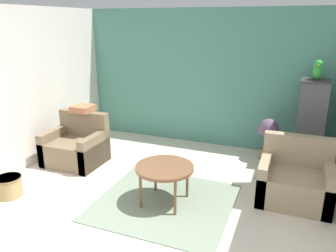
{
  "coord_description": "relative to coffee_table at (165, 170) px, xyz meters",
  "views": [
    {
      "loc": [
        1.54,
        -2.17,
        2.2
      ],
      "look_at": [
        0.0,
        1.73,
        0.84
      ],
      "focal_mm": 35.0,
      "sensor_mm": 36.0,
      "label": 1
    }
  ],
  "objects": [
    {
      "name": "parrot",
      "position": [
        1.65,
        1.85,
        1.05
      ],
      "size": [
        0.14,
        0.25,
        0.3
      ],
      "color": "green",
      "rests_on": "birdcage"
    },
    {
      "name": "wall_back_accent",
      "position": [
        -0.16,
        2.27,
        0.75
      ],
      "size": [
        4.59,
        0.06,
        2.41
      ],
      "color": "#4C897A",
      "rests_on": "ground_plane"
    },
    {
      "name": "throw_pillow",
      "position": [
        -1.79,
        0.88,
        0.39
      ],
      "size": [
        0.32,
        0.32,
        0.1
      ],
      "color": "#B2704C",
      "rests_on": "armchair_left"
    },
    {
      "name": "area_rug",
      "position": [
        0.0,
        0.0,
        -0.45
      ],
      "size": [
        1.66,
        1.57,
        0.01
      ],
      "color": "gray",
      "rests_on": "ground_plane"
    },
    {
      "name": "armchair_left",
      "position": [
        -1.79,
        0.63,
        -0.2
      ],
      "size": [
        0.87,
        0.73,
        0.79
      ],
      "color": "#7A664C",
      "rests_on": "ground_plane"
    },
    {
      "name": "potted_plant",
      "position": [
        1.05,
        1.86,
        -0.01
      ],
      "size": [
        0.34,
        0.31,
        0.7
      ],
      "color": "brown",
      "rests_on": "ground_plane"
    },
    {
      "name": "coffee_table",
      "position": [
        0.0,
        0.0,
        0.0
      ],
      "size": [
        0.72,
        0.72,
        0.5
      ],
      "color": "brown",
      "rests_on": "ground_plane"
    },
    {
      "name": "armchair_right",
      "position": [
        1.5,
        0.67,
        -0.2
      ],
      "size": [
        0.87,
        0.73,
        0.79
      ],
      "color": "#9E896B",
      "rests_on": "ground_plane"
    },
    {
      "name": "wicker_basket",
      "position": [
        -1.95,
        -0.59,
        -0.31
      ],
      "size": [
        0.34,
        0.34,
        0.27
      ],
      "color": "tan",
      "rests_on": "ground_plane"
    },
    {
      "name": "birdcage",
      "position": [
        1.65,
        1.85,
        0.22
      ],
      "size": [
        0.46,
        0.46,
        1.37
      ],
      "color": "#353539",
      "rests_on": "ground_plane"
    },
    {
      "name": "wall_left",
      "position": [
        -2.43,
        0.52,
        0.75
      ],
      "size": [
        0.06,
        3.45,
        2.41
      ],
      "color": "silver",
      "rests_on": "ground_plane"
    }
  ]
}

